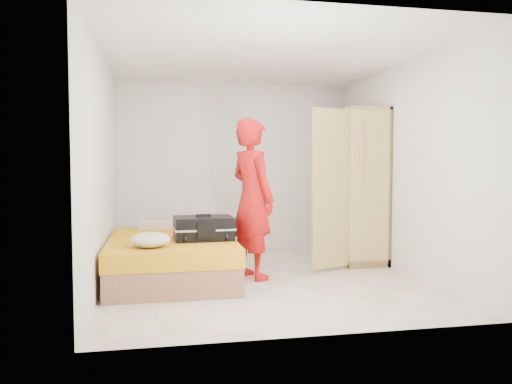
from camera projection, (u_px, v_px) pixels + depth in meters
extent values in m
plane|color=beige|center=(262.00, 279.00, 5.91)|extent=(4.00, 4.00, 0.00)
plane|color=white|center=(262.00, 57.00, 5.76)|extent=(4.00, 4.00, 0.00)
cube|color=white|center=(236.00, 168.00, 7.79)|extent=(3.60, 0.02, 2.60)
cube|color=white|center=(314.00, 172.00, 3.87)|extent=(3.60, 0.02, 2.60)
cube|color=white|center=(102.00, 170.00, 5.49)|extent=(0.02, 4.00, 2.60)
cube|color=white|center=(404.00, 169.00, 6.18)|extent=(0.02, 4.00, 2.60)
cube|color=#A06748|center=(172.00, 267.00, 5.89)|extent=(1.40, 2.00, 0.30)
cube|color=gold|center=(172.00, 246.00, 5.87)|extent=(1.42, 2.02, 0.20)
cube|color=#DBB16B|center=(371.00, 186.00, 7.07)|extent=(0.04, 1.20, 2.10)
cube|color=#DBB16B|center=(370.00, 188.00, 6.45)|extent=(0.58, 0.04, 2.10)
cube|color=#DBB16B|center=(339.00, 184.00, 7.58)|extent=(0.58, 0.04, 2.10)
cube|color=#DBB16B|center=(354.00, 112.00, 6.96)|extent=(0.58, 1.20, 0.04)
cube|color=#A57C46|center=(352.00, 256.00, 7.07)|extent=(0.58, 1.20, 0.10)
cube|color=#DBB16B|center=(328.00, 185.00, 7.26)|extent=(0.04, 0.59, 2.00)
cube|color=#DBB16B|center=(331.00, 189.00, 6.25)|extent=(0.57, 0.25, 2.00)
cylinder|color=#B2B2B7|center=(354.00, 124.00, 6.96)|extent=(0.02, 1.10, 0.02)
imported|color=red|center=(252.00, 199.00, 5.92)|extent=(0.70, 0.82, 1.90)
cube|color=black|center=(203.00, 228.00, 5.69)|extent=(0.67, 0.50, 0.26)
cube|color=black|center=(203.00, 215.00, 5.68)|extent=(0.17, 0.05, 0.03)
ellipsoid|color=beige|center=(150.00, 240.00, 5.15)|extent=(0.41, 0.41, 0.16)
cube|color=beige|center=(159.00, 225.00, 6.67)|extent=(0.57, 0.34, 0.10)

